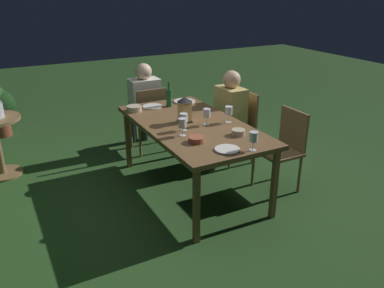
# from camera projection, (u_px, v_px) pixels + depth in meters

# --- Properties ---
(ground_plane) EXTENTS (16.00, 16.00, 0.00)m
(ground_plane) POSITION_uv_depth(u_px,v_px,m) (192.00, 189.00, 4.29)
(ground_plane) COLOR #26471E
(dining_table) EXTENTS (1.84, 0.96, 0.76)m
(dining_table) POSITION_uv_depth(u_px,v_px,m) (192.00, 128.00, 4.03)
(dining_table) COLOR brown
(dining_table) RESTS_ON ground
(chair_side_left_a) EXTENTS (0.42, 0.40, 0.87)m
(chair_side_left_a) POSITION_uv_depth(u_px,v_px,m) (283.00, 146.00, 4.15)
(chair_side_left_a) COLOR brown
(chair_side_left_a) RESTS_ON ground
(chair_side_left_b) EXTENTS (0.42, 0.40, 0.87)m
(chair_side_left_b) POSITION_uv_depth(u_px,v_px,m) (239.00, 123.00, 4.83)
(chair_side_left_b) COLOR brown
(chair_side_left_b) RESTS_ON ground
(person_in_mustard) EXTENTS (0.38, 0.47, 1.15)m
(person_in_mustard) POSITION_uv_depth(u_px,v_px,m) (226.00, 114.00, 4.69)
(person_in_mustard) COLOR tan
(person_in_mustard) RESTS_ON ground
(chair_head_far) EXTENTS (0.40, 0.42, 0.87)m
(chair_head_far) POSITION_uv_depth(u_px,v_px,m) (149.00, 117.00, 5.06)
(chair_head_far) COLOR brown
(chair_head_far) RESTS_ON ground
(person_in_cream) EXTENTS (0.48, 0.38, 1.15)m
(person_in_cream) POSITION_uv_depth(u_px,v_px,m) (143.00, 102.00, 5.17)
(person_in_cream) COLOR white
(person_in_cream) RESTS_ON ground
(lantern_centerpiece) EXTENTS (0.15, 0.15, 0.27)m
(lantern_centerpiece) POSITION_uv_depth(u_px,v_px,m) (185.00, 108.00, 4.00)
(lantern_centerpiece) COLOR black
(lantern_centerpiece) RESTS_ON dining_table
(green_bottle_on_table) EXTENTS (0.07, 0.07, 0.29)m
(green_bottle_on_table) POSITION_uv_depth(u_px,v_px,m) (169.00, 97.00, 4.52)
(green_bottle_on_table) COLOR #1E5B2D
(green_bottle_on_table) RESTS_ON dining_table
(wine_glass_a) EXTENTS (0.08, 0.08, 0.17)m
(wine_glass_a) POSITION_uv_depth(u_px,v_px,m) (182.00, 124.00, 3.64)
(wine_glass_a) COLOR silver
(wine_glass_a) RESTS_ON dining_table
(wine_glass_b) EXTENTS (0.08, 0.08, 0.17)m
(wine_glass_b) POSITION_uv_depth(u_px,v_px,m) (207.00, 114.00, 3.92)
(wine_glass_b) COLOR silver
(wine_glass_b) RESTS_ON dining_table
(wine_glass_c) EXTENTS (0.08, 0.08, 0.17)m
(wine_glass_c) POSITION_uv_depth(u_px,v_px,m) (253.00, 138.00, 3.32)
(wine_glass_c) COLOR silver
(wine_glass_c) RESTS_ON dining_table
(wine_glass_d) EXTENTS (0.08, 0.08, 0.17)m
(wine_glass_d) POSITION_uv_depth(u_px,v_px,m) (184.00, 119.00, 3.78)
(wine_glass_d) COLOR silver
(wine_glass_d) RESTS_ON dining_table
(wine_glass_e) EXTENTS (0.08, 0.08, 0.17)m
(wine_glass_e) POSITION_uv_depth(u_px,v_px,m) (229.00, 111.00, 4.00)
(wine_glass_e) COLOR silver
(wine_glass_e) RESTS_ON dining_table
(plate_a) EXTENTS (0.22, 0.22, 0.01)m
(plate_a) POSITION_uv_depth(u_px,v_px,m) (227.00, 149.00, 3.36)
(plate_a) COLOR silver
(plate_a) RESTS_ON dining_table
(plate_b) EXTENTS (0.25, 0.25, 0.01)m
(plate_b) POSITION_uv_depth(u_px,v_px,m) (184.00, 101.00, 4.72)
(plate_b) COLOR white
(plate_b) RESTS_ON dining_table
(plate_c) EXTENTS (0.23, 0.23, 0.01)m
(plate_c) POSITION_uv_depth(u_px,v_px,m) (153.00, 107.00, 4.53)
(plate_c) COLOR silver
(plate_c) RESTS_ON dining_table
(bowl_olives) EXTENTS (0.17, 0.17, 0.06)m
(bowl_olives) POSITION_uv_depth(u_px,v_px,m) (134.00, 108.00, 4.39)
(bowl_olives) COLOR #BCAD8E
(bowl_olives) RESTS_ON dining_table
(bowl_bread) EXTENTS (0.13, 0.13, 0.05)m
(bowl_bread) POSITION_uv_depth(u_px,v_px,m) (238.00, 132.00, 3.69)
(bowl_bread) COLOR #BCAD8E
(bowl_bread) RESTS_ON dining_table
(bowl_salad) EXTENTS (0.15, 0.15, 0.05)m
(bowl_salad) POSITION_uv_depth(u_px,v_px,m) (196.00, 139.00, 3.53)
(bowl_salad) COLOR #9E5138
(bowl_salad) RESTS_ON dining_table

